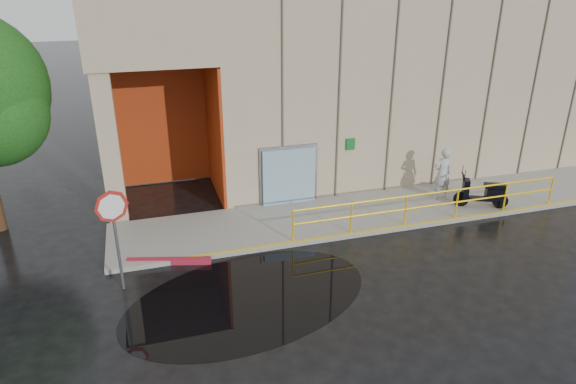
% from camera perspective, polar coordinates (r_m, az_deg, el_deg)
% --- Properties ---
extents(ground, '(120.00, 120.00, 0.00)m').
position_cam_1_polar(ground, '(13.50, 6.69, -11.78)').
color(ground, black).
rests_on(ground, ground).
extents(sidewalk, '(20.00, 3.00, 0.15)m').
position_cam_1_polar(sidewalk, '(18.58, 12.68, -1.65)').
color(sidewalk, gray).
rests_on(sidewalk, ground).
extents(building, '(20.00, 10.17, 8.00)m').
position_cam_1_polar(building, '(23.46, 8.25, 14.40)').
color(building, tan).
rests_on(building, ground).
extents(guardrail, '(9.56, 0.06, 1.03)m').
position_cam_1_polar(guardrail, '(17.41, 15.68, -1.52)').
color(guardrail, yellow).
rests_on(guardrail, sidewalk).
extents(person, '(0.71, 0.47, 1.92)m').
position_cam_1_polar(person, '(19.08, 16.79, 1.96)').
color(person, '#AFAFB3').
rests_on(person, sidewalk).
extents(scooter, '(1.87, 1.27, 1.42)m').
position_cam_1_polar(scooter, '(18.88, 20.91, 0.69)').
color(scooter, black).
rests_on(scooter, sidewalk).
extents(stop_sign, '(0.82, 0.32, 2.83)m').
position_cam_1_polar(stop_sign, '(13.50, -18.81, -2.93)').
color(stop_sign, slate).
rests_on(stop_sign, ground).
extents(red_curb, '(2.36, 0.80, 0.18)m').
position_cam_1_polar(red_curb, '(15.22, -13.07, -7.49)').
color(red_curb, maroon).
rests_on(red_curb, ground).
extents(puddle, '(7.40, 5.54, 0.01)m').
position_cam_1_polar(puddle, '(13.50, -4.44, -11.66)').
color(puddle, black).
rests_on(puddle, ground).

